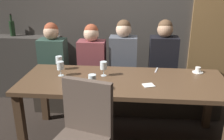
{
  "coord_description": "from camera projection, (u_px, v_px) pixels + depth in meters",
  "views": [
    {
      "loc": [
        0.11,
        -2.49,
        1.77
      ],
      "look_at": [
        -0.12,
        0.02,
        0.84
      ],
      "focal_mm": 40.44,
      "sensor_mm": 36.0,
      "label": 1
    }
  ],
  "objects": [
    {
      "name": "ground",
      "position": [
        122.0,
        138.0,
        2.95
      ],
      "size": [
        9.0,
        9.0,
        0.0
      ],
      "primitive_type": "plane",
      "color": "black"
    },
    {
      "name": "back_counter",
      "position": [
        26.0,
        67.0,
        3.89
      ],
      "size": [
        1.1,
        0.28,
        0.95
      ],
      "primitive_type": "cube",
      "color": "#38342F",
      "rests_on": "ground"
    },
    {
      "name": "dining_table",
      "position": [
        123.0,
        87.0,
        2.72
      ],
      "size": [
        2.2,
        0.84,
        0.74
      ],
      "color": "#493422",
      "rests_on": "ground"
    },
    {
      "name": "banquette_bench",
      "position": [
        125.0,
        95.0,
        3.52
      ],
      "size": [
        2.5,
        0.44,
        0.45
      ],
      "color": "#312A23",
      "rests_on": "ground"
    },
    {
      "name": "chair_near_side",
      "position": [
        83.0,
        131.0,
        2.1
      ],
      "size": [
        0.54,
        0.54,
        0.98
      ],
      "color": "brown",
      "rests_on": "ground"
    },
    {
      "name": "diner_redhead",
      "position": [
        53.0,
        53.0,
        3.4
      ],
      "size": [
        0.36,
        0.24,
        0.77
      ],
      "color": "#2D473D",
      "rests_on": "banquette_bench"
    },
    {
      "name": "diner_bearded",
      "position": [
        92.0,
        54.0,
        3.36
      ],
      "size": [
        0.36,
        0.24,
        0.76
      ],
      "color": "brown",
      "rests_on": "banquette_bench"
    },
    {
      "name": "diner_far_end",
      "position": [
        123.0,
        52.0,
        3.34
      ],
      "size": [
        0.36,
        0.24,
        0.81
      ],
      "color": "#4C515B",
      "rests_on": "banquette_bench"
    },
    {
      "name": "diner_near_end",
      "position": [
        163.0,
        53.0,
        3.29
      ],
      "size": [
        0.36,
        0.24,
        0.82
      ],
      "color": "black",
      "rests_on": "banquette_bench"
    },
    {
      "name": "wine_bottle_dark_red",
      "position": [
        12.0,
        28.0,
        3.72
      ],
      "size": [
        0.08,
        0.08,
        0.33
      ],
      "color": "black",
      "rests_on": "back_counter"
    },
    {
      "name": "wine_glass_near_right",
      "position": [
        59.0,
        60.0,
        2.95
      ],
      "size": [
        0.08,
        0.08,
        0.16
      ],
      "color": "silver",
      "rests_on": "dining_table"
    },
    {
      "name": "wine_glass_center_front",
      "position": [
        92.0,
        80.0,
        2.4
      ],
      "size": [
        0.08,
        0.08,
        0.16
      ],
      "color": "silver",
      "rests_on": "dining_table"
    },
    {
      "name": "wine_glass_center_back",
      "position": [
        104.0,
        66.0,
        2.76
      ],
      "size": [
        0.08,
        0.08,
        0.16
      ],
      "color": "silver",
      "rests_on": "dining_table"
    },
    {
      "name": "wine_glass_end_left",
      "position": [
        60.0,
        66.0,
        2.77
      ],
      "size": [
        0.08,
        0.08,
        0.16
      ],
      "color": "silver",
      "rests_on": "dining_table"
    },
    {
      "name": "espresso_cup",
      "position": [
        198.0,
        70.0,
        2.89
      ],
      "size": [
        0.12,
        0.12,
        0.06
      ],
      "color": "white",
      "rests_on": "dining_table"
    },
    {
      "name": "fork_on_table",
      "position": [
        156.0,
        70.0,
        2.97
      ],
      "size": [
        0.05,
        0.17,
        0.01
      ],
      "primitive_type": "cube",
      "rotation": [
        0.0,
        0.0,
        -0.23
      ],
      "color": "silver",
      "rests_on": "dining_table"
    },
    {
      "name": "folded_napkin",
      "position": [
        149.0,
        85.0,
        2.54
      ],
      "size": [
        0.14,
        0.13,
        0.01
      ],
      "primitive_type": "cube",
      "rotation": [
        0.0,
        0.0,
        0.34
      ],
      "color": "silver",
      "rests_on": "dining_table"
    }
  ]
}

